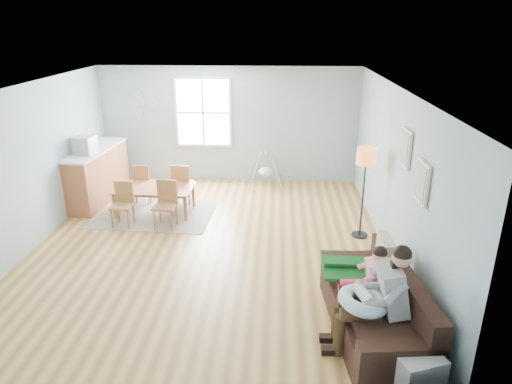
# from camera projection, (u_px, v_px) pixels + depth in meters

# --- Properties ---
(room) EXTENTS (8.40, 9.40, 3.90)m
(room) POSITION_uv_depth(u_px,v_px,m) (204.00, 106.00, 7.02)
(room) COLOR olive
(window) EXTENTS (1.32, 0.08, 1.62)m
(window) POSITION_uv_depth(u_px,v_px,m) (203.00, 113.00, 10.56)
(window) COLOR white
(window) RESTS_ON room
(pictures) EXTENTS (0.05, 1.34, 0.74)m
(pictures) POSITION_uv_depth(u_px,v_px,m) (413.00, 164.00, 6.10)
(pictures) COLOR white
(pictures) RESTS_ON room
(wall_plates) EXTENTS (0.67, 0.02, 0.66)m
(wall_plates) POSITION_uv_depth(u_px,v_px,m) (143.00, 104.00, 10.57)
(wall_plates) COLOR #92A7B0
(wall_plates) RESTS_ON room
(sofa) EXTENTS (1.11, 2.19, 0.85)m
(sofa) POSITION_uv_depth(u_px,v_px,m) (378.00, 311.00, 5.61)
(sofa) COLOR black
(sofa) RESTS_ON room
(green_throw) EXTENTS (0.97, 0.79, 0.04)m
(green_throw) POSITION_uv_depth(u_px,v_px,m) (358.00, 266.00, 6.18)
(green_throw) COLOR #125223
(green_throw) RESTS_ON sofa
(beige_pillow) EXTENTS (0.15, 0.50, 0.50)m
(beige_pillow) POSITION_uv_depth(u_px,v_px,m) (385.00, 256.00, 5.97)
(beige_pillow) COLOR #C2AB94
(beige_pillow) RESTS_ON sofa
(father) EXTENTS (0.96, 0.44, 1.37)m
(father) POSITION_uv_depth(u_px,v_px,m) (377.00, 296.00, 5.17)
(father) COLOR gray
(father) RESTS_ON sofa
(nursing_pillow) EXTENTS (0.65, 0.63, 0.24)m
(nursing_pillow) POSITION_uv_depth(u_px,v_px,m) (363.00, 301.00, 5.18)
(nursing_pillow) COLOR silver
(nursing_pillow) RESTS_ON father
(infant) EXTENTS (0.21, 0.39, 0.14)m
(infant) POSITION_uv_depth(u_px,v_px,m) (363.00, 293.00, 5.19)
(infant) COLOR silver
(infant) RESTS_ON nursing_pillow
(toddler) EXTENTS (0.58, 0.30, 0.89)m
(toddler) POSITION_uv_depth(u_px,v_px,m) (370.00, 273.00, 5.64)
(toddler) COLOR white
(toddler) RESTS_ON sofa
(floor_lamp) EXTENTS (0.33, 0.33, 1.64)m
(floor_lamp) POSITION_uv_depth(u_px,v_px,m) (366.00, 164.00, 7.78)
(floor_lamp) COLOR black
(floor_lamp) RESTS_ON room
(storage_cube) EXTENTS (0.57, 0.54, 0.51)m
(storage_cube) POSITION_uv_depth(u_px,v_px,m) (415.00, 375.00, 4.67)
(storage_cube) COLOR silver
(storage_cube) RESTS_ON room
(rug) EXTENTS (2.39, 1.87, 0.01)m
(rug) POSITION_uv_depth(u_px,v_px,m) (156.00, 213.00, 9.21)
(rug) COLOR gray
(rug) RESTS_ON room
(dining_table) EXTENTS (1.59, 0.92, 0.55)m
(dining_table) POSITION_uv_depth(u_px,v_px,m) (155.00, 201.00, 9.11)
(dining_table) COLOR #9C5633
(dining_table) RESTS_ON rug
(chair_sw) EXTENTS (0.39, 0.39, 0.83)m
(chair_sw) POSITION_uv_depth(u_px,v_px,m) (123.00, 202.00, 8.56)
(chair_sw) COLOR olive
(chair_sw) RESTS_ON rug
(chair_se) EXTENTS (0.44, 0.44, 0.89)m
(chair_se) POSITION_uv_depth(u_px,v_px,m) (166.00, 201.00, 8.47)
(chair_se) COLOR olive
(chair_se) RESTS_ON rug
(chair_nw) EXTENTS (0.42, 0.42, 0.85)m
(chair_nw) POSITION_uv_depth(u_px,v_px,m) (143.00, 181.00, 9.61)
(chair_nw) COLOR olive
(chair_nw) RESTS_ON rug
(chair_ne) EXTENTS (0.40, 0.40, 0.88)m
(chair_ne) POSITION_uv_depth(u_px,v_px,m) (182.00, 182.00, 9.52)
(chair_ne) COLOR olive
(chair_ne) RESTS_ON rug
(counter) EXTENTS (0.76, 2.08, 1.14)m
(counter) POSITION_uv_depth(u_px,v_px,m) (97.00, 174.00, 9.72)
(counter) COLOR #9C5633
(counter) RESTS_ON room
(monitor) EXTENTS (0.43, 0.42, 0.36)m
(monitor) POSITION_uv_depth(u_px,v_px,m) (85.00, 145.00, 9.10)
(monitor) COLOR #A0A0A5
(monitor) RESTS_ON counter
(baby_swing) EXTENTS (0.84, 0.85, 0.82)m
(baby_swing) POSITION_uv_depth(u_px,v_px,m) (266.00, 171.00, 10.60)
(baby_swing) COLOR #A0A0A5
(baby_swing) RESTS_ON room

